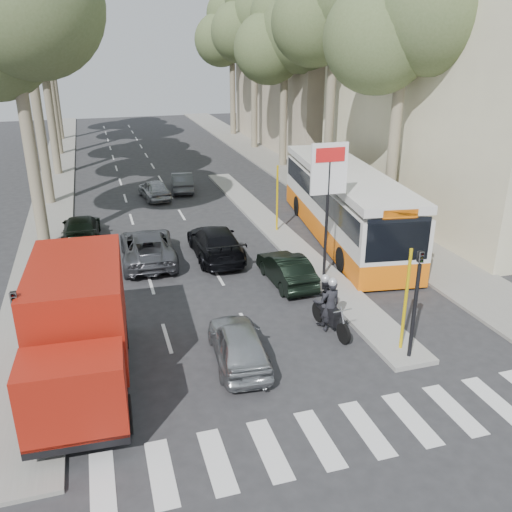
{
  "coord_description": "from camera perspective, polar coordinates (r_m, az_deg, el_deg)",
  "views": [
    {
      "loc": [
        -5.45,
        -13.85,
        9.16
      ],
      "look_at": [
        0.11,
        4.35,
        1.6
      ],
      "focal_mm": 38.0,
      "sensor_mm": 36.0,
      "label": 1
    }
  ],
  "objects": [
    {
      "name": "tree_r_b",
      "position": [
        35.24,
        8.48,
        25.13
      ],
      "size": [
        7.4,
        7.2,
        15.27
      ],
      "color": "#6B604C",
      "rests_on": "ground"
    },
    {
      "name": "city_bus",
      "position": [
        27.07,
        9.25,
        5.67
      ],
      "size": [
        4.65,
        13.46,
        3.48
      ],
      "rotation": [
        0.0,
        0.0,
        -0.14
      ],
      "color": "orange",
      "rests_on": "ground"
    },
    {
      "name": "ground",
      "position": [
        17.48,
        3.88,
        -10.01
      ],
      "size": [
        120.0,
        120.0,
        0.0
      ],
      "primitive_type": "plane",
      "color": "#28282B",
      "rests_on": "ground"
    },
    {
      "name": "red_truck",
      "position": [
        15.82,
        -18.15,
        -7.13
      ],
      "size": [
        2.79,
        6.6,
        3.46
      ],
      "rotation": [
        0.0,
        0.0,
        -0.05
      ],
      "color": "black",
      "rests_on": "ground"
    },
    {
      "name": "dark_hatchback",
      "position": [
        21.85,
        3.2,
        -1.37
      ],
      "size": [
        1.43,
        3.81,
        1.24
      ],
      "primitive_type": "imported",
      "rotation": [
        0.0,
        0.0,
        3.17
      ],
      "color": "black",
      "rests_on": "ground"
    },
    {
      "name": "motorcycle",
      "position": [
        18.47,
        7.53,
        -5.09
      ],
      "size": [
        0.92,
        2.34,
        1.99
      ],
      "rotation": [
        0.0,
        0.0,
        0.12
      ],
      "color": "black",
      "rests_on": "ground"
    },
    {
      "name": "queue_car_a",
      "position": [
        24.46,
        -11.35,
        0.95
      ],
      "size": [
        2.47,
        5.02,
        1.37
      ],
      "primitive_type": "imported",
      "rotation": [
        0.0,
        0.0,
        3.1
      ],
      "color": "#4F5057",
      "rests_on": "ground"
    },
    {
      "name": "billboard",
      "position": [
        21.46,
        7.59,
        6.75
      ],
      "size": [
        1.5,
        12.1,
        5.6
      ],
      "color": "yellow",
      "rests_on": "ground"
    },
    {
      "name": "traffic_island",
      "position": [
        27.85,
        2.19,
        2.62
      ],
      "size": [
        1.5,
        26.0,
        0.16
      ],
      "primitive_type": "cube",
      "color": "gray",
      "rests_on": "ground"
    },
    {
      "name": "pedestrian_far",
      "position": [
        28.99,
        13.19,
        4.91
      ],
      "size": [
        1.35,
        0.88,
        1.92
      ],
      "primitive_type": "imported",
      "rotation": [
        0.0,
        0.0,
        3.43
      ],
      "color": "#6D5C52",
      "rests_on": "sidewalk_right"
    },
    {
      "name": "sidewalk_right",
      "position": [
        42.3,
        2.87,
        9.22
      ],
      "size": [
        3.2,
        70.0,
        0.12
      ],
      "primitive_type": "cube",
      "color": "gray",
      "rests_on": "ground"
    },
    {
      "name": "queue_car_d",
      "position": [
        36.04,
        -7.79,
        7.76
      ],
      "size": [
        1.73,
        3.89,
        1.24
      ],
      "primitive_type": "imported",
      "rotation": [
        0.0,
        0.0,
        3.03
      ],
      "color": "#46494D",
      "rests_on": "ground"
    },
    {
      "name": "traffic_light_island",
      "position": [
        16.51,
        16.61,
        -3.14
      ],
      "size": [
        0.16,
        0.41,
        3.6
      ],
      "color": "black",
      "rests_on": "ground"
    },
    {
      "name": "tree_r_e",
      "position": [
        57.87,
        -2.48,
        22.86
      ],
      "size": [
        7.4,
        7.2,
        14.1
      ],
      "color": "#6B604C",
      "rests_on": "ground"
    },
    {
      "name": "building_far",
      "position": [
        52.25,
        7.1,
        20.24
      ],
      "size": [
        11.0,
        20.0,
        16.0
      ],
      "primitive_type": "cube",
      "color": "#B7A88E",
      "rests_on": "ground"
    },
    {
      "name": "queue_car_b",
      "position": [
        24.54,
        -4.3,
        1.46
      ],
      "size": [
        2.07,
        4.94,
        1.42
      ],
      "primitive_type": "imported",
      "rotation": [
        0.0,
        0.0,
        3.13
      ],
      "color": "black",
      "rests_on": "ground"
    },
    {
      "name": "tree_l_e",
      "position": [
        58.04,
        -21.05,
        21.9
      ],
      "size": [
        7.4,
        7.2,
        14.49
      ],
      "color": "#6B604C",
      "rests_on": "ground"
    },
    {
      "name": "tree_l_d",
      "position": [
        50.09,
        -21.56,
        23.28
      ],
      "size": [
        7.4,
        7.2,
        15.66
      ],
      "color": "#6B604C",
      "rests_on": "ground"
    },
    {
      "name": "median_left",
      "position": [
        42.9,
        -20.19,
        8.1
      ],
      "size": [
        2.4,
        64.0,
        0.12
      ],
      "primitive_type": "cube",
      "color": "gray",
      "rests_on": "ground"
    },
    {
      "name": "queue_car_e",
      "position": [
        27.84,
        -17.91,
        2.75
      ],
      "size": [
        1.88,
        4.41,
        1.27
      ],
      "primitive_type": "imported",
      "rotation": [
        0.0,
        0.0,
        3.12
      ],
      "color": "black",
      "rests_on": "ground"
    },
    {
      "name": "tree_l_b",
      "position": [
        34.11,
        -23.18,
        23.31
      ],
      "size": [
        7.4,
        7.2,
        14.88
      ],
      "color": "#6B604C",
      "rests_on": "ground"
    },
    {
      "name": "tree_r_d",
      "position": [
        50.16,
        -0.08,
        23.85
      ],
      "size": [
        7.4,
        7.2,
        14.88
      ],
      "color": "#6B604C",
      "rests_on": "ground"
    },
    {
      "name": "traffic_light_left",
      "position": [
        14.64,
        -23.6,
        -7.45
      ],
      "size": [
        0.16,
        0.41,
        3.6
      ],
      "color": "black",
      "rests_on": "ground"
    },
    {
      "name": "building_near",
      "position": [
        33.27,
        23.5,
        19.74
      ],
      "size": [
        11.0,
        18.0,
        18.0
      ],
      "primitive_type": "cube",
      "color": "beige",
      "rests_on": "ground"
    },
    {
      "name": "tree_r_c",
      "position": [
        42.5,
        3.17,
        22.35
      ],
      "size": [
        7.4,
        7.2,
        13.32
      ],
      "color": "#6B604C",
      "rests_on": "ground"
    },
    {
      "name": "silver_hatchback",
      "position": [
        16.62,
        -1.85,
        -9.17
      ],
      "size": [
        1.81,
        3.89,
        1.29
      ],
      "primitive_type": "imported",
      "rotation": [
        0.0,
        0.0,
        3.07
      ],
      "color": "#A9ADB1",
      "rests_on": "ground"
    },
    {
      "name": "tree_l_c",
      "position": [
        42.03,
        -21.72,
        21.46
      ],
      "size": [
        7.4,
        7.2,
        13.71
      ],
      "color": "#6B604C",
      "rests_on": "ground"
    },
    {
      "name": "queue_car_c",
      "position": [
        34.42,
        -10.63,
        6.92
      ],
      "size": [
        1.9,
        3.76,
        1.23
      ],
      "primitive_type": "imported",
      "rotation": [
        0.0,
        0.0,
        3.27
      ],
      "color": "gray",
      "rests_on": "ground"
    },
    {
      "name": "tree_l_a",
      "position": [
        26.1,
        -24.26,
        22.62
      ],
      "size": [
        7.4,
        7.2,
        14.1
      ],
      "color": "#6B604C",
      "rests_on": "ground"
    },
    {
      "name": "pedestrian_near",
      "position": [
        26.22,
        12.85,
        3.03
      ],
      "size": [
        1.15,
        1.06,
        1.8
      ],
      "primitive_type": "imported",
      "rotation": [
        0.0,
        0.0,
        2.48
      ],
      "color": "#39314A",
      "rests_on": "sidewalk_right"
    },
    {
      "name": "tree_r_a",
      "position": [
        28.07,
        15.64,
        23.44
      ],
      "size": [
        7.4,
        7.2,
        14.1
      ],
      "color": "#6B604C",
      "rests_on": "ground"
    }
  ]
}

